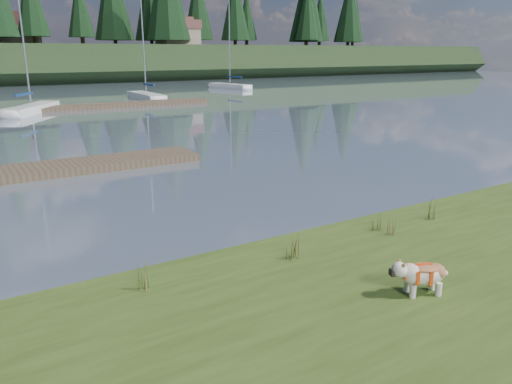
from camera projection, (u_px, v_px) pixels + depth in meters
ground at (16, 113)px, 36.14m from camera, size 200.00×200.00×0.00m
bank at (387, 366)px, 6.79m from camera, size 60.00×9.00×0.35m
bulldog at (422, 273)px, 8.34m from camera, size 1.02×0.68×0.60m
dock_far at (45, 109)px, 37.13m from camera, size 26.00×2.20×0.30m
sailboat_bg_2 at (35, 107)px, 36.65m from camera, size 5.26×7.00×11.19m
sailboat_bg_3 at (144, 95)px, 46.65m from camera, size 1.71×7.71×11.31m
sailboat_bg_5 at (227, 86)px, 59.79m from camera, size 2.63×7.41×10.48m
weed_0 at (297, 246)px, 9.83m from camera, size 0.17×0.14×0.58m
weed_1 at (292, 249)px, 9.79m from camera, size 0.17×0.14×0.49m
weed_2 at (392, 225)px, 11.05m from camera, size 0.17×0.14×0.56m
weed_3 at (145, 276)px, 8.52m from camera, size 0.17×0.14×0.60m
weed_4 at (376, 223)px, 11.35m from camera, size 0.17×0.14×0.43m
weed_5 at (431, 209)px, 12.12m from camera, size 0.17×0.14×0.59m
mud_lip at (229, 262)px, 10.40m from camera, size 60.00×0.50×0.14m
conifer_5 at (80, 5)px, 73.45m from camera, size 3.96×3.96×10.35m
conifer_7 at (235, 5)px, 87.75m from camera, size 5.28×5.28×13.20m
conifer_8 at (307, 10)px, 91.35m from camera, size 4.62×4.62×11.77m
conifer_9 at (350, 7)px, 100.09m from camera, size 5.94×5.94×14.62m
house_1 at (15, 29)px, 70.61m from camera, size 6.30×5.30×4.65m
house_2 at (178, 32)px, 81.29m from camera, size 6.30×5.30×4.65m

